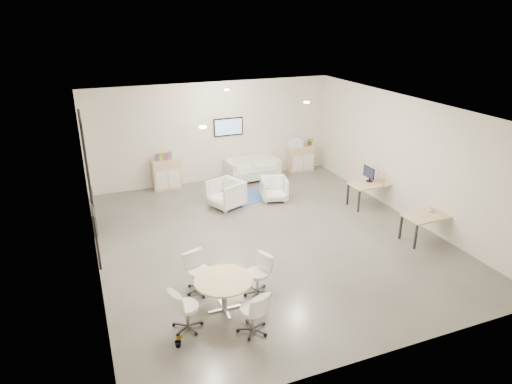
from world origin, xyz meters
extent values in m
cube|color=#4D4A46|center=(0.00, 0.00, -0.40)|extent=(8.00, 9.00, 0.80)
cube|color=white|center=(0.00, 0.00, 3.60)|extent=(8.00, 9.00, 0.80)
cube|color=silver|center=(0.00, 4.90, 1.60)|extent=(8.00, 0.80, 3.20)
cube|color=silver|center=(0.00, -4.90, 1.60)|extent=(8.00, 0.80, 3.20)
cube|color=silver|center=(-4.40, 0.00, 1.60)|extent=(0.80, 9.00, 3.20)
cube|color=silver|center=(4.40, 0.00, 1.60)|extent=(0.80, 9.00, 3.20)
cube|color=black|center=(-3.96, 2.50, 1.43)|extent=(0.02, 1.90, 2.85)
cube|color=black|center=(-3.94, 2.50, 2.81)|extent=(0.06, 1.90, 0.08)
cube|color=black|center=(-3.94, 1.59, 1.43)|extent=(0.06, 0.08, 2.85)
cube|color=black|center=(-3.94, 3.41, 1.43)|extent=(0.06, 0.08, 2.85)
cube|color=black|center=(-3.94, 2.65, 1.43)|extent=(0.06, 0.07, 2.85)
cube|color=#B2B2B7|center=(-3.90, 2.05, 1.05)|extent=(0.04, 0.60, 0.05)
cube|color=black|center=(-3.98, -1.60, 1.55)|extent=(0.04, 0.54, 1.04)
cube|color=white|center=(-3.95, -1.60, 1.55)|extent=(0.01, 0.46, 0.96)
cube|color=#EA5449|center=(-3.95, -1.60, 1.35)|extent=(0.01, 0.32, 0.30)
cube|color=black|center=(0.50, 4.46, 1.75)|extent=(0.98, 0.05, 0.58)
cube|color=#8AB2EE|center=(0.50, 4.44, 1.75)|extent=(0.90, 0.01, 0.50)
cylinder|color=#FFEAC6|center=(-1.80, -1.00, 3.18)|extent=(0.14, 0.14, 0.03)
cylinder|color=#FFEAC6|center=(1.20, 0.50, 3.18)|extent=(0.14, 0.14, 0.03)
cylinder|color=#FFEAC6|center=(0.00, 3.00, 3.18)|extent=(0.14, 0.14, 0.03)
cube|color=#DAB983|center=(-1.64, 4.26, 0.47)|extent=(0.84, 0.42, 0.95)
cube|color=silver|center=(-1.83, 4.04, 0.38)|extent=(0.35, 0.02, 0.57)
cube|color=silver|center=(-1.44, 4.04, 0.38)|extent=(0.35, 0.02, 0.57)
cube|color=#DAB983|center=(3.06, 4.26, 0.44)|extent=(0.88, 0.41, 0.88)
cube|color=silver|center=(2.86, 4.05, 0.35)|extent=(0.37, 0.02, 0.53)
cube|color=silver|center=(3.26, 4.05, 0.35)|extent=(0.37, 0.02, 0.53)
cube|color=red|center=(-1.90, 4.26, 1.06)|extent=(0.04, 0.14, 0.22)
cube|color=#337FCC|center=(-1.84, 4.26, 1.06)|extent=(0.04, 0.14, 0.22)
cube|color=gold|center=(-1.77, 4.26, 1.06)|extent=(0.04, 0.14, 0.22)
cube|color=#4CB24C|center=(-1.71, 4.26, 1.06)|extent=(0.04, 0.14, 0.22)
cube|color=#CC6619|center=(-1.65, 4.26, 1.06)|extent=(0.04, 0.14, 0.22)
cube|color=purple|center=(-1.58, 4.26, 1.06)|extent=(0.04, 0.14, 0.22)
cube|color=#E54C7F|center=(-1.52, 4.26, 1.06)|extent=(0.04, 0.14, 0.22)
cube|color=teal|center=(-1.46, 4.26, 1.06)|extent=(0.04, 0.14, 0.22)
cube|color=white|center=(2.83, 4.26, 1.01)|extent=(0.46, 0.39, 0.25)
cube|color=white|center=(2.83, 4.26, 1.17)|extent=(0.34, 0.29, 0.05)
cube|color=silver|center=(1.17, 4.03, 0.26)|extent=(1.74, 0.97, 0.32)
cube|color=silver|center=(1.17, 4.35, 0.58)|extent=(1.69, 0.32, 0.32)
cube|color=silver|center=(0.40, 4.03, 0.42)|extent=(0.21, 0.85, 0.63)
cube|color=silver|center=(1.93, 4.03, 0.42)|extent=(0.21, 0.85, 0.63)
cube|color=#2E468C|center=(0.41, 2.58, 0.01)|extent=(1.61, 1.30, 0.01)
imported|color=silver|center=(-0.36, 2.19, 0.43)|extent=(1.05, 1.08, 0.87)
imported|color=silver|center=(1.12, 2.15, 0.38)|extent=(0.88, 0.85, 0.76)
cube|color=#DAB983|center=(3.55, 0.76, 0.66)|extent=(1.34, 0.70, 0.04)
cube|color=black|center=(2.94, 0.48, 0.32)|extent=(0.05, 0.05, 0.65)
cube|color=black|center=(4.16, 0.48, 0.32)|extent=(0.05, 0.05, 0.65)
cube|color=black|center=(2.94, 1.04, 0.32)|extent=(0.05, 0.05, 0.65)
cube|color=black|center=(4.16, 1.04, 0.32)|extent=(0.05, 0.05, 0.65)
cube|color=#DAB983|center=(3.59, -1.54, 0.65)|extent=(1.30, 0.69, 0.04)
cube|color=black|center=(2.99, -1.81, 0.32)|extent=(0.05, 0.05, 0.63)
cube|color=black|center=(4.18, -1.81, 0.32)|extent=(0.05, 0.05, 0.63)
cube|color=black|center=(2.99, -1.26, 0.32)|extent=(0.05, 0.05, 0.63)
cube|color=black|center=(4.18, -1.26, 0.32)|extent=(0.05, 0.05, 0.63)
cylinder|color=black|center=(3.55, 0.91, 0.69)|extent=(0.20, 0.20, 0.02)
cube|color=black|center=(3.55, 0.91, 0.81)|extent=(0.04, 0.03, 0.24)
cube|color=black|center=(3.50, 0.91, 0.96)|extent=(0.03, 0.50, 0.32)
cylinder|color=#DAB983|center=(-1.91, -2.41, 0.65)|extent=(1.09, 1.09, 0.04)
cylinder|color=#B2B2B7|center=(-1.91, -2.41, 0.31)|extent=(0.10, 0.10, 0.63)
cube|color=#B2B2B7|center=(-1.91, -2.41, 0.01)|extent=(0.64, 0.06, 0.03)
cube|color=#B2B2B7|center=(-1.91, -2.41, 0.01)|extent=(0.06, 0.64, 0.03)
imported|color=#3F7F3F|center=(3.40, 4.27, 0.99)|extent=(0.26, 0.28, 0.21)
imported|color=#3F7F3F|center=(-2.94, -3.10, 0.06)|extent=(0.24, 0.30, 0.12)
imported|color=white|center=(3.72, -1.44, 0.73)|extent=(0.13, 0.11, 0.12)
camera|label=1|loc=(-4.00, -9.27, 5.24)|focal=32.00mm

